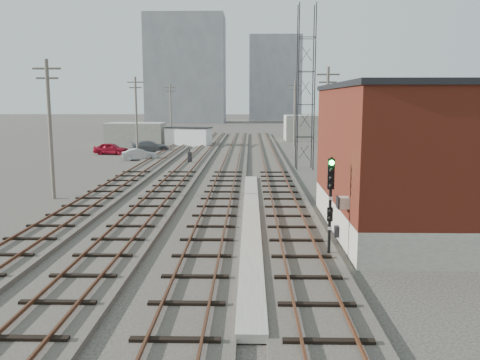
{
  "coord_description": "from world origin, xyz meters",
  "views": [
    {
      "loc": [
        0.45,
        -12.59,
        6.43
      ],
      "look_at": [
        -0.11,
        14.19,
        2.2
      ],
      "focal_mm": 38.0,
      "sensor_mm": 36.0,
      "label": 1
    }
  ],
  "objects_px": {
    "switch_stand": "(190,157)",
    "site_trailer": "(188,137)",
    "signal_mast": "(330,199)",
    "car_red": "(111,149)",
    "car_silver": "(139,154)",
    "car_grey": "(150,146)"
  },
  "relations": [
    {
      "from": "car_silver",
      "to": "car_red",
      "type": "bearing_deg",
      "value": 23.95
    },
    {
      "from": "signal_mast",
      "to": "switch_stand",
      "type": "xyz_separation_m",
      "value": [
        -9.43,
        30.82,
        -1.79
      ]
    },
    {
      "from": "signal_mast",
      "to": "car_red",
      "type": "height_order",
      "value": "signal_mast"
    },
    {
      "from": "car_red",
      "to": "car_silver",
      "type": "relative_size",
      "value": 1.11
    },
    {
      "from": "switch_stand",
      "to": "site_trailer",
      "type": "xyz_separation_m",
      "value": [
        -2.55,
        19.91,
        0.67
      ]
    },
    {
      "from": "site_trailer",
      "to": "car_silver",
      "type": "height_order",
      "value": "site_trailer"
    },
    {
      "from": "site_trailer",
      "to": "car_red",
      "type": "relative_size",
      "value": 1.66
    },
    {
      "from": "signal_mast",
      "to": "car_red",
      "type": "bearing_deg",
      "value": 116.62
    },
    {
      "from": "site_trailer",
      "to": "car_silver",
      "type": "xyz_separation_m",
      "value": [
        -3.32,
        -16.61,
        -0.73
      ]
    },
    {
      "from": "car_silver",
      "to": "car_grey",
      "type": "bearing_deg",
      "value": -11.51
    },
    {
      "from": "car_red",
      "to": "switch_stand",
      "type": "bearing_deg",
      "value": -122.37
    },
    {
      "from": "site_trailer",
      "to": "car_grey",
      "type": "height_order",
      "value": "site_trailer"
    },
    {
      "from": "signal_mast",
      "to": "switch_stand",
      "type": "bearing_deg",
      "value": 107.0
    },
    {
      "from": "switch_stand",
      "to": "car_silver",
      "type": "xyz_separation_m",
      "value": [
        -5.87,
        3.3,
        -0.06
      ]
    },
    {
      "from": "site_trailer",
      "to": "car_red",
      "type": "xyz_separation_m",
      "value": [
        -7.89,
        -11.1,
        -0.64
      ]
    },
    {
      "from": "signal_mast",
      "to": "car_silver",
      "type": "xyz_separation_m",
      "value": [
        -15.29,
        34.12,
        -1.85
      ]
    },
    {
      "from": "car_silver",
      "to": "car_grey",
      "type": "distance_m",
      "value": 9.0
    },
    {
      "from": "switch_stand",
      "to": "signal_mast",
      "type": "bearing_deg",
      "value": -59.08
    },
    {
      "from": "car_red",
      "to": "car_grey",
      "type": "xyz_separation_m",
      "value": [
        3.91,
        3.46,
        -0.0
      ]
    },
    {
      "from": "site_trailer",
      "to": "car_silver",
      "type": "relative_size",
      "value": 1.84
    },
    {
      "from": "car_red",
      "to": "signal_mast",
      "type": "bearing_deg",
      "value": -145.59
    },
    {
      "from": "site_trailer",
      "to": "car_grey",
      "type": "bearing_deg",
      "value": -103.15
    }
  ]
}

